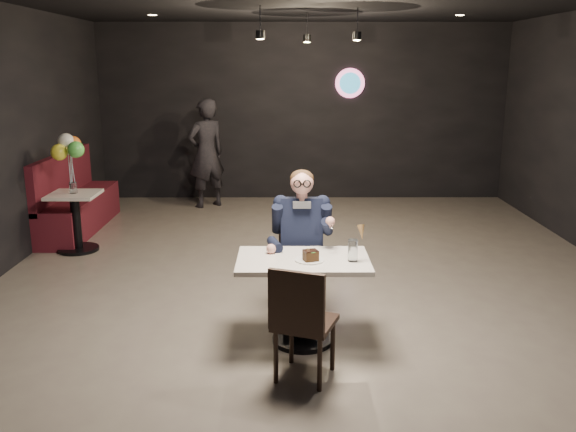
{
  "coord_description": "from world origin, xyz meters",
  "views": [
    {
      "loc": [
        -0.29,
        -6.14,
        2.32
      ],
      "look_at": [
        -0.27,
        -0.71,
        0.96
      ],
      "focal_mm": 38.0,
      "sensor_mm": 36.0,
      "label": 1
    }
  ],
  "objects_px": {
    "passerby": "(206,153)",
    "side_table": "(76,223)",
    "balloon_vase": "(73,188)",
    "seated_man": "(301,243)",
    "chair_near": "(305,320)",
    "booth_bench": "(78,192)",
    "chair_far": "(301,270)",
    "sundae_glass": "(353,250)",
    "main_table": "(303,301)"
  },
  "relations": [
    {
      "from": "passerby",
      "to": "side_table",
      "type": "bearing_deg",
      "value": 25.61
    },
    {
      "from": "balloon_vase",
      "to": "seated_man",
      "type": "bearing_deg",
      "value": -36.71
    },
    {
      "from": "chair_near",
      "to": "booth_bench",
      "type": "distance_m",
      "value": 5.25
    },
    {
      "from": "chair_near",
      "to": "chair_far",
      "type": "bearing_deg",
      "value": 110.37
    },
    {
      "from": "seated_man",
      "to": "booth_bench",
      "type": "xyz_separation_m",
      "value": [
        -3.1,
        3.09,
        -0.17
      ]
    },
    {
      "from": "chair_near",
      "to": "sundae_glass",
      "type": "bearing_deg",
      "value": 72.99
    },
    {
      "from": "sundae_glass",
      "to": "passerby",
      "type": "relative_size",
      "value": 0.1
    },
    {
      "from": "chair_far",
      "to": "side_table",
      "type": "xyz_separation_m",
      "value": [
        -2.8,
        2.09,
        -0.09
      ]
    },
    {
      "from": "main_table",
      "to": "passerby",
      "type": "relative_size",
      "value": 0.62
    },
    {
      "from": "seated_man",
      "to": "sundae_glass",
      "type": "height_order",
      "value": "seated_man"
    },
    {
      "from": "balloon_vase",
      "to": "booth_bench",
      "type": "bearing_deg",
      "value": 106.7
    },
    {
      "from": "chair_far",
      "to": "passerby",
      "type": "xyz_separation_m",
      "value": [
        -1.45,
        4.58,
        0.43
      ]
    },
    {
      "from": "chair_near",
      "to": "passerby",
      "type": "distance_m",
      "value": 5.92
    },
    {
      "from": "side_table",
      "to": "passerby",
      "type": "height_order",
      "value": "passerby"
    },
    {
      "from": "main_table",
      "to": "balloon_vase",
      "type": "xyz_separation_m",
      "value": [
        -2.8,
        2.64,
        0.44
      ]
    },
    {
      "from": "main_table",
      "to": "sundae_glass",
      "type": "bearing_deg",
      "value": -9.97
    },
    {
      "from": "side_table",
      "to": "balloon_vase",
      "type": "distance_m",
      "value": 0.45
    },
    {
      "from": "chair_far",
      "to": "chair_near",
      "type": "distance_m",
      "value": 1.15
    },
    {
      "from": "side_table",
      "to": "main_table",
      "type": "bearing_deg",
      "value": -43.29
    },
    {
      "from": "chair_far",
      "to": "balloon_vase",
      "type": "bearing_deg",
      "value": 143.29
    },
    {
      "from": "sundae_glass",
      "to": "seated_man",
      "type": "bearing_deg",
      "value": 123.04
    },
    {
      "from": "seated_man",
      "to": "side_table",
      "type": "height_order",
      "value": "seated_man"
    },
    {
      "from": "main_table",
      "to": "seated_man",
      "type": "xyz_separation_m",
      "value": [
        0.0,
        0.55,
        0.34
      ]
    },
    {
      "from": "side_table",
      "to": "sundae_glass",
      "type": "bearing_deg",
      "value": -40.21
    },
    {
      "from": "sundae_glass",
      "to": "balloon_vase",
      "type": "relative_size",
      "value": 1.31
    },
    {
      "from": "main_table",
      "to": "passerby",
      "type": "height_order",
      "value": "passerby"
    },
    {
      "from": "main_table",
      "to": "chair_far",
      "type": "xyz_separation_m",
      "value": [
        0.0,
        0.55,
        0.09
      ]
    },
    {
      "from": "main_table",
      "to": "side_table",
      "type": "xyz_separation_m",
      "value": [
        -2.8,
        2.64,
        -0.01
      ]
    },
    {
      "from": "side_table",
      "to": "balloon_vase",
      "type": "relative_size",
      "value": 5.3
    },
    {
      "from": "seated_man",
      "to": "passerby",
      "type": "distance_m",
      "value": 4.8
    },
    {
      "from": "chair_near",
      "to": "booth_bench",
      "type": "bearing_deg",
      "value": 146.55
    },
    {
      "from": "main_table",
      "to": "balloon_vase",
      "type": "distance_m",
      "value": 3.87
    },
    {
      "from": "chair_near",
      "to": "booth_bench",
      "type": "relative_size",
      "value": 0.42
    },
    {
      "from": "side_table",
      "to": "balloon_vase",
      "type": "height_order",
      "value": "balloon_vase"
    },
    {
      "from": "seated_man",
      "to": "balloon_vase",
      "type": "relative_size",
      "value": 10.4
    },
    {
      "from": "booth_bench",
      "to": "passerby",
      "type": "relative_size",
      "value": 1.24
    },
    {
      "from": "chair_far",
      "to": "balloon_vase",
      "type": "relative_size",
      "value": 6.64
    },
    {
      "from": "chair_far",
      "to": "booth_bench",
      "type": "distance_m",
      "value": 4.38
    },
    {
      "from": "chair_near",
      "to": "balloon_vase",
      "type": "relative_size",
      "value": 6.64
    },
    {
      "from": "chair_far",
      "to": "seated_man",
      "type": "xyz_separation_m",
      "value": [
        0.0,
        0.0,
        0.26
      ]
    },
    {
      "from": "main_table",
      "to": "chair_near",
      "type": "bearing_deg",
      "value": -90.0
    },
    {
      "from": "main_table",
      "to": "passerby",
      "type": "xyz_separation_m",
      "value": [
        -1.45,
        5.13,
        0.52
      ]
    },
    {
      "from": "side_table",
      "to": "passerby",
      "type": "bearing_deg",
      "value": 61.52
    },
    {
      "from": "sundae_glass",
      "to": "booth_bench",
      "type": "height_order",
      "value": "booth_bench"
    },
    {
      "from": "seated_man",
      "to": "passerby",
      "type": "xyz_separation_m",
      "value": [
        -1.45,
        4.58,
        0.17
      ]
    },
    {
      "from": "booth_bench",
      "to": "side_table",
      "type": "bearing_deg",
      "value": -73.3
    },
    {
      "from": "seated_man",
      "to": "sundae_glass",
      "type": "relative_size",
      "value": 7.95
    },
    {
      "from": "chair_near",
      "to": "side_table",
      "type": "relative_size",
      "value": 1.25
    },
    {
      "from": "sundae_glass",
      "to": "passerby",
      "type": "height_order",
      "value": "passerby"
    },
    {
      "from": "balloon_vase",
      "to": "passerby",
      "type": "distance_m",
      "value": 2.83
    }
  ]
}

